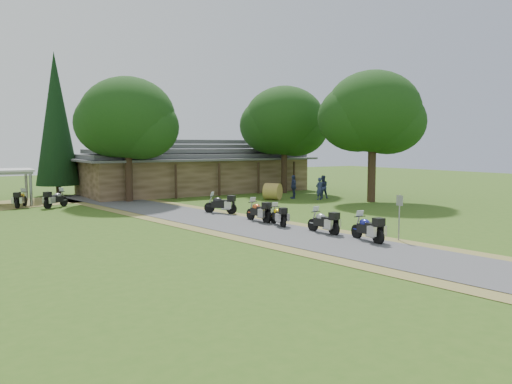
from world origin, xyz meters
TOP-DOWN VIEW (x-y plane):
  - ground at (0.00, 0.00)m, footprint 120.00×120.00m
  - driveway at (-0.50, 4.00)m, footprint 51.95×51.95m
  - lodge at (6.00, 24.00)m, footprint 21.40×9.40m
  - motorcycle_row_a at (1.79, -1.92)m, footprint 0.86×1.99m
  - motorcycle_row_b at (1.47, 0.71)m, footprint 0.72×1.89m
  - motorcycle_row_c at (0.99, 3.85)m, footprint 0.97×1.83m
  - motorcycle_row_d at (0.88, 5.62)m, footprint 0.73×1.96m
  - motorcycle_row_e at (0.71, 9.77)m, footprint 1.67×1.96m
  - motorcycle_carport_a at (-9.41, 20.19)m, footprint 1.37×1.92m
  - motorcycle_carport_b at (-7.40, 18.70)m, footprint 1.94×1.65m
  - person_a at (11.18, 12.53)m, footprint 0.64×0.50m
  - person_b at (12.12, 13.19)m, footprint 0.77×0.70m
  - person_c at (10.07, 14.42)m, footprint 0.66×0.76m
  - hay_bale at (8.13, 14.60)m, footprint 1.76×1.73m
  - sign_post at (3.12, -2.58)m, footprint 0.38×0.06m
  - oak_lodge_left at (-1.90, 19.46)m, footprint 7.22×7.22m
  - oak_lodge_right at (12.30, 18.74)m, footprint 7.26×7.26m
  - oak_driveway at (13.67, 9.32)m, footprint 7.25×7.25m
  - cedar_near at (-5.52, 27.04)m, footprint 3.56×3.56m

SIDE VIEW (x-z plane):
  - ground at x=0.00m, z-range 0.00..0.00m
  - driveway at x=-0.50m, z-range 0.00..0.00m
  - motorcycle_row_c at x=0.99m, z-range 0.00..1.20m
  - motorcycle_carport_a at x=-9.41m, z-range 0.00..1.27m
  - motorcycle_row_b at x=1.47m, z-range 0.00..1.27m
  - motorcycle_row_a at x=1.79m, z-range 0.00..1.32m
  - hay_bale at x=8.13m, z-range 0.00..1.32m
  - motorcycle_row_d at x=0.88m, z-range 0.00..1.32m
  - motorcycle_carport_b at x=-7.40m, z-range 0.00..1.32m
  - motorcycle_row_e at x=0.71m, z-range 0.00..1.34m
  - person_a at x=11.18m, z-range 0.00..2.08m
  - sign_post at x=3.12m, z-range 0.00..2.10m
  - person_b at x=12.12m, z-range 0.00..2.21m
  - person_c at x=10.07m, z-range 0.00..2.24m
  - lodge at x=6.00m, z-range 0.00..4.90m
  - oak_lodge_left at x=-1.90m, z-range 0.00..10.36m
  - oak_lodge_right at x=12.30m, z-range 0.00..10.55m
  - oak_driveway at x=13.67m, z-range 0.00..11.09m
  - cedar_near at x=-5.52m, z-range 0.00..12.16m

